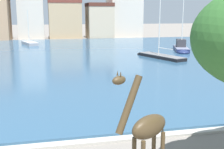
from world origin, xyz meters
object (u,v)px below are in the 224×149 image
Objects in this scene: sailboat_black at (158,56)px; sailboat_navy at (181,48)px; giraffe_statue at (147,130)px; sailboat_grey at (29,44)px.

sailboat_navy reaches higher than sailboat_black.
sailboat_navy is at bearing 62.76° from giraffe_statue.
sailboat_black is at bearing -50.02° from sailboat_grey.
sailboat_navy is at bearing 42.72° from sailboat_black.
giraffe_statue is 0.67× the size of sailboat_grey.
sailboat_grey is (-16.57, 19.77, 0.05)m from sailboat_black.
sailboat_grey reaches higher than giraffe_statue.
sailboat_black is 1.30× the size of sailboat_grey.
sailboat_grey is (-5.86, 46.43, -1.73)m from giraffe_statue.
sailboat_black is 7.83m from sailboat_navy.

